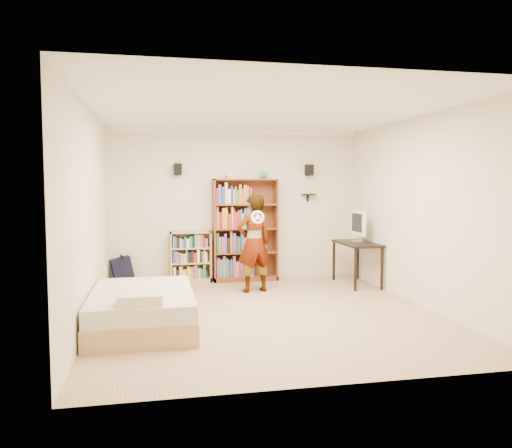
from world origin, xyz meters
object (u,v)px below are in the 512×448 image
Objects in this scene: computer_desk at (357,263)px; tall_bookshelf at (245,230)px; daybed at (142,304)px; person at (254,243)px; low_bookshelf at (191,257)px.

tall_bookshelf is at bearing 157.38° from computer_desk.
computer_desk is at bearing 28.05° from daybed.
person reaches higher than computer_desk.
tall_bookshelf reaches higher than person.
low_bookshelf is at bearing 178.04° from tall_bookshelf.
low_bookshelf is at bearing 73.98° from daybed.
tall_bookshelf reaches higher than computer_desk.
daybed is at bearing -151.95° from computer_desk.
person is at bearing -173.32° from computer_desk.
low_bookshelf is 2.91m from computer_desk.
person is at bearing -92.01° from tall_bookshelf.
person is (-0.03, -0.98, -0.12)m from tall_bookshelf.
low_bookshelf is 0.83× the size of computer_desk.
person is at bearing -46.92° from low_bookshelf.
computer_desk is at bearing -22.62° from tall_bookshelf.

